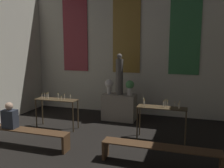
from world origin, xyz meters
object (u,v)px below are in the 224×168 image
(candle_rack_left, at_px, (57,104))
(pew_back_right, at_px, (160,151))
(statue, at_px, (119,75))
(candle_rack_right, at_px, (162,112))
(flower_vase_left, at_px, (109,85))
(flower_vase_right, at_px, (130,86))
(pew_back_left, at_px, (23,133))
(person_seated, at_px, (10,117))
(altar, at_px, (119,107))

(candle_rack_left, bearing_deg, pew_back_right, -23.95)
(statue, height_order, candle_rack_right, statue)
(flower_vase_left, height_order, pew_back_right, flower_vase_left)
(flower_vase_left, distance_m, flower_vase_right, 0.72)
(statue, bearing_deg, candle_rack_right, -41.47)
(flower_vase_left, relative_size, pew_back_left, 0.20)
(flower_vase_right, relative_size, pew_back_right, 0.20)
(flower_vase_left, xyz_separation_m, pew_back_right, (2.06, -2.84, -0.84))
(person_seated, bearing_deg, pew_back_right, 0.00)
(flower_vase_right, bearing_deg, pew_back_left, -125.96)
(flower_vase_right, bearing_deg, flower_vase_left, 180.00)
(altar, height_order, statue, statue)
(flower_vase_left, relative_size, person_seated, 0.74)
(candle_rack_left, xyz_separation_m, pew_back_left, (-0.13, -1.45, -0.43))
(flower_vase_right, distance_m, pew_back_left, 3.61)
(flower_vase_left, height_order, candle_rack_left, flower_vase_left)
(candle_rack_right, bearing_deg, person_seated, -158.18)
(pew_back_left, xyz_separation_m, person_seated, (-0.36, -0.00, 0.39))
(candle_rack_right, bearing_deg, flower_vase_left, 144.27)
(flower_vase_left, bearing_deg, person_seated, -120.99)
(altar, bearing_deg, candle_rack_right, -41.47)
(statue, xyz_separation_m, flower_vase_left, (-0.36, 0.00, -0.34))
(statue, distance_m, pew_back_left, 3.51)
(statue, bearing_deg, flower_vase_right, 0.00)
(altar, xyz_separation_m, flower_vase_left, (-0.36, 0.00, 0.73))
(altar, xyz_separation_m, pew_back_right, (1.70, -2.84, -0.11))
(candle_rack_left, xyz_separation_m, candle_rack_right, (3.14, 0.00, 0.00))
(statue, distance_m, flower_vase_left, 0.49)
(flower_vase_left, distance_m, pew_back_left, 3.25)
(altar, bearing_deg, candle_rack_left, -138.54)
(candle_rack_left, distance_m, pew_back_left, 1.52)
(candle_rack_right, xyz_separation_m, pew_back_left, (-3.27, -1.45, -0.43))
(altar, distance_m, flower_vase_left, 0.82)
(candle_rack_left, distance_m, person_seated, 1.53)
(flower_vase_left, bearing_deg, pew_back_left, -115.32)
(pew_back_right, bearing_deg, flower_vase_left, 125.96)
(altar, xyz_separation_m, statue, (0.00, 0.00, 1.07))
(flower_vase_left, relative_size, candle_rack_right, 0.38)
(flower_vase_left, relative_size, flower_vase_right, 1.00)
(candle_rack_right, distance_m, pew_back_right, 1.52)
(person_seated, bearing_deg, statue, 53.99)
(pew_back_left, xyz_separation_m, pew_back_right, (3.40, 0.00, 0.00))
(altar, xyz_separation_m, person_seated, (-2.06, -2.84, 0.28))
(flower_vase_right, relative_size, person_seated, 0.74)
(altar, xyz_separation_m, candle_rack_left, (-1.57, -1.39, 0.32))
(pew_back_left, relative_size, pew_back_right, 1.00)
(statue, height_order, flower_vase_right, statue)
(pew_back_left, bearing_deg, pew_back_right, 0.00)
(altar, bearing_deg, flower_vase_right, 0.00)
(flower_vase_left, distance_m, pew_back_right, 3.61)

